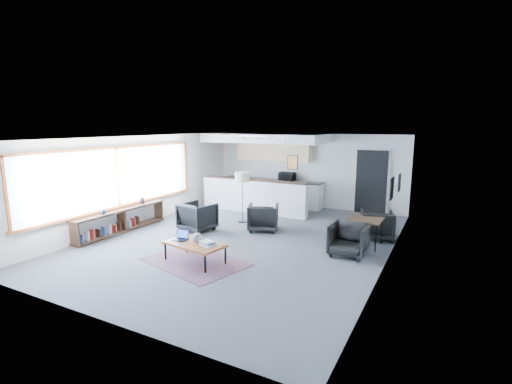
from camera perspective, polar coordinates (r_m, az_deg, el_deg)
The scene contains 21 objects.
room at distance 9.34m, azimuth -1.84°, elevation 0.36°, with size 7.02×9.02×2.62m.
window at distance 10.80m, azimuth -20.51°, elevation 1.90°, with size 0.10×5.95×1.66m.
console at distance 10.80m, azimuth -20.14°, elevation -4.19°, with size 0.35×3.00×0.80m.
kitchenette at distance 13.13m, azimuth 1.61°, elevation 3.63°, with size 4.20×1.96×2.60m.
doorway at distance 12.75m, azimuth 17.33°, elevation 1.58°, with size 1.10×0.12×2.15m.
track_light at distance 11.42m, azimuth 1.04°, elevation 8.40°, with size 1.60×0.07×0.15m.
wall_art_lower at distance 8.57m, azimuth 20.17°, elevation 0.50°, with size 0.03×0.38×0.48m.
wall_art_upper at distance 9.86m, azimuth 21.19°, elevation 1.36°, with size 0.03×0.34×0.44m.
kilim_rug at distance 8.23m, azimuth -9.33°, elevation -10.54°, with size 2.44×1.95×0.01m.
coffee_table at distance 8.10m, azimuth -9.41°, elevation -7.96°, with size 1.41×0.91×0.43m.
laptop at distance 8.36m, azimuth -11.35°, elevation -6.77°, with size 0.33×0.28×0.21m.
ceramic_pot at distance 8.07m, azimuth -9.04°, elevation -6.97°, with size 0.22×0.22×0.22m.
book_stack at distance 7.88m, azimuth -7.40°, elevation -7.83°, with size 0.39×0.35×0.10m.
coaster at distance 7.92m, azimuth -9.98°, elevation -8.14°, with size 0.11×0.11×0.01m.
armchair_left at distance 10.43m, azimuth -8.99°, elevation -3.57°, with size 0.84×0.79×0.87m, color black.
armchair_right at distance 10.31m, azimuth 1.10°, elevation -3.72°, with size 0.80×0.75×0.82m, color black.
floor_lamp at distance 11.02m, azimuth -2.13°, elevation 2.02°, with size 0.49×0.49×1.52m.
dining_table at distance 9.36m, azimuth 16.35°, elevation -4.34°, with size 0.82×0.82×0.67m.
dining_chair_near at distance 8.66m, azimuth 14.05°, elevation -7.28°, with size 0.67×0.63×0.69m, color black.
dining_chair_far at distance 10.12m, azimuth 18.10°, elevation -4.90°, with size 0.68×0.63×0.70m, color black.
microwave at distance 13.31m, azimuth 4.78°, elevation 2.55°, with size 0.55×0.30×0.37m, color black.
Camera 1 is at (4.55, -7.99, 2.94)m, focal length 26.00 mm.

